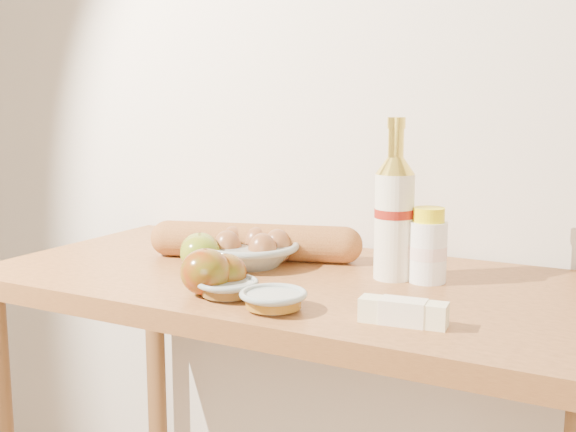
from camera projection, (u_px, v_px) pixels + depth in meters
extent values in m
cube|color=beige|center=(365.00, 69.00, 1.60)|extent=(3.50, 0.02, 2.60)
cube|color=#AD6D37|center=(295.00, 285.00, 1.39)|extent=(1.20, 0.60, 0.04)
cylinder|color=brown|center=(157.00, 402.00, 1.93)|extent=(0.05, 0.05, 0.86)
cylinder|color=white|center=(394.00, 227.00, 1.34)|extent=(0.08, 0.08, 0.20)
cylinder|color=maroon|center=(394.00, 213.00, 1.34)|extent=(0.09, 0.09, 0.02)
cone|color=gold|center=(395.00, 166.00, 1.33)|extent=(0.08, 0.08, 0.03)
cylinder|color=gold|center=(396.00, 143.00, 1.32)|extent=(0.03, 0.03, 0.05)
cylinder|color=gold|center=(396.00, 123.00, 1.31)|extent=(0.04, 0.04, 0.02)
cylinder|color=white|center=(428.00, 252.00, 1.33)|extent=(0.08, 0.08, 0.11)
cylinder|color=#F9DAD1|center=(428.00, 252.00, 1.33)|extent=(0.08, 0.08, 0.02)
cylinder|color=#FEEB0D|center=(429.00, 215.00, 1.32)|extent=(0.07, 0.07, 0.03)
torus|color=gray|center=(249.00, 246.00, 1.46)|extent=(0.23, 0.23, 0.02)
ellipsoid|color=brown|center=(227.00, 248.00, 1.46)|extent=(0.06, 0.06, 0.07)
ellipsoid|color=brown|center=(262.00, 251.00, 1.43)|extent=(0.06, 0.06, 0.07)
ellipsoid|color=brown|center=(257.00, 244.00, 1.50)|extent=(0.06, 0.06, 0.07)
ellipsoid|color=brown|center=(233.00, 243.00, 1.51)|extent=(0.06, 0.06, 0.07)
ellipsoid|color=brown|center=(277.00, 246.00, 1.47)|extent=(0.06, 0.06, 0.07)
cylinder|color=#A66832|center=(254.00, 241.00, 1.51)|extent=(0.39, 0.18, 0.08)
sphere|color=#A66832|center=(168.00, 238.00, 1.55)|extent=(0.09, 0.09, 0.08)
sphere|color=#A66832|center=(344.00, 245.00, 1.48)|extent=(0.09, 0.09, 0.08)
ellipsoid|color=olive|center=(200.00, 253.00, 1.41)|extent=(0.10, 0.10, 0.07)
cylinder|color=#492F18|center=(200.00, 238.00, 1.41)|extent=(0.01, 0.01, 0.01)
ellipsoid|color=#950808|center=(206.00, 272.00, 1.24)|extent=(0.12, 0.12, 0.08)
cylinder|color=#51351B|center=(205.00, 252.00, 1.24)|extent=(0.01, 0.01, 0.01)
ellipsoid|color=#90070B|center=(226.00, 273.00, 1.26)|extent=(0.09, 0.09, 0.07)
cylinder|color=#4E321A|center=(226.00, 257.00, 1.26)|extent=(0.01, 0.01, 0.01)
torus|color=gray|center=(227.00, 283.00, 1.23)|extent=(0.11, 0.11, 0.01)
cylinder|color=brown|center=(227.00, 289.00, 1.23)|extent=(0.09, 0.09, 0.02)
torus|color=#94A29D|center=(273.00, 294.00, 1.16)|extent=(0.13, 0.13, 0.01)
cylinder|color=brown|center=(273.00, 301.00, 1.16)|extent=(0.10, 0.10, 0.02)
cube|color=#FEFAC5|center=(403.00, 312.00, 1.09)|extent=(0.14, 0.05, 0.04)
cube|color=white|center=(403.00, 312.00, 1.09)|extent=(0.07, 0.05, 0.04)
ellipsoid|color=olive|center=(200.00, 251.00, 1.43)|extent=(0.10, 0.10, 0.07)
cylinder|color=#492F18|center=(200.00, 236.00, 1.43)|extent=(0.01, 0.01, 0.01)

